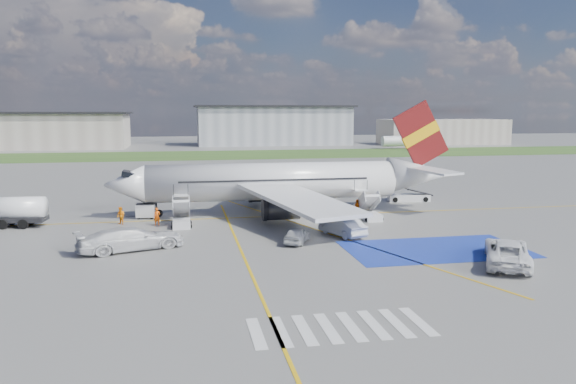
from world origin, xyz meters
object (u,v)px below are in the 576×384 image
Objects in this scene: van_white_b at (131,235)px; van_white_a at (507,247)px; airliner at (286,181)px; gpu_cart at (146,212)px; car_silver_b at (342,226)px; car_silver_a at (297,235)px; fuel_tanker at (0,215)px; belt_loader at (409,198)px.

van_white_a is at bearing -128.13° from van_white_b.
airliner reaches higher than gpu_cart.
airliner is 19.03× the size of gpu_cart.
van_white_a is 28.01m from van_white_b.
car_silver_b is (17.23, -11.44, 0.14)m from gpu_cart.
airliner reaches higher than car_silver_a.
car_silver_b is at bearing -77.35° from airliner.
van_white_b is (-17.55, -1.79, 0.38)m from car_silver_b.
van_white_b is (-26.55, 8.94, 0.04)m from van_white_a.
gpu_cart is (-14.54, -0.53, -2.71)m from airliner.
gpu_cart is 13.24m from van_white_b.
fuel_tanker is 13.18m from gpu_cart.
car_silver_b is (2.69, -11.97, -2.57)m from airliner.
van_white_b is at bearing -35.32° from fuel_tanker.
belt_loader is at bearing -107.40° from car_silver_a.
airliner is 9.47× the size of car_silver_a.
fuel_tanker is 1.36× the size of van_white_a.
airliner is at bearing -156.95° from belt_loader.
van_white_b is at bearing 10.44° from van_white_a.
car_silver_a is at bearing -40.31° from gpu_cart.
fuel_tanker is 1.70× the size of car_silver_b.
belt_loader is at bearing 15.70° from fuel_tanker.
gpu_cart is at bearing -53.54° from car_silver_b.
airliner is 14.80m from gpu_cart.
car_silver_a is at bearing -127.05° from belt_loader.
van_white_b reaches higher than belt_loader.
car_silver_b is (4.39, 1.84, 0.16)m from car_silver_a.
car_silver_b reaches higher than gpu_cart.
car_silver_b is 0.80× the size of van_white_a.
gpu_cart is 18.47m from car_silver_a.
car_silver_a is 0.78× the size of car_silver_b.
van_white_b is at bearing -14.14° from car_silver_b.
gpu_cart is 0.31× the size of van_white_b.
van_white_a is (11.69, -22.70, -2.22)m from airliner.
car_silver_a is 0.63× the size of van_white_b.
car_silver_a is at bearing -4.51° from van_white_a.
fuel_tanker reaches higher than van_white_a.
van_white_a is at bearing -20.99° from fuel_tanker.
car_silver_a is at bearing -97.03° from airliner.
car_silver_b is 14.01m from van_white_a.
airliner is 20.37m from van_white_b.
gpu_cart is 34.35m from van_white_a.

